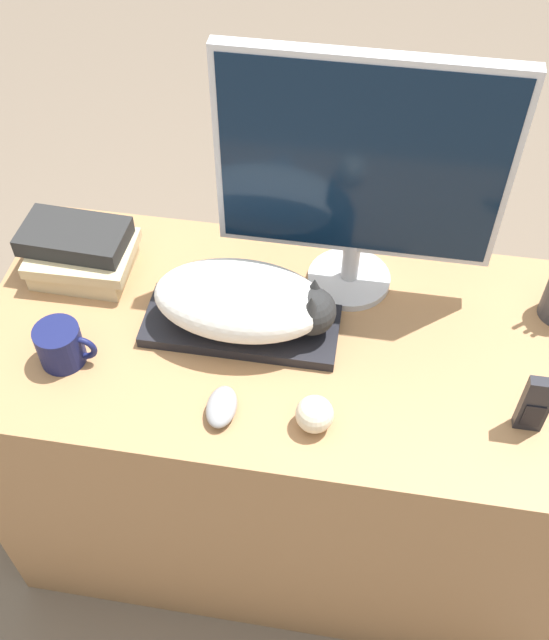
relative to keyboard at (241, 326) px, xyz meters
name	(u,v)px	position (x,y,z in m)	size (l,w,h in m)	color
ground_plane	(283,629)	(0.14, -0.31, -0.78)	(12.00, 12.00, 0.00)	#6B5B4C
desk	(304,443)	(0.14, 0.00, -0.40)	(1.34, 0.61, 0.77)	#9E7047
keyboard	(241,326)	(0.00, 0.00, 0.00)	(0.39, 0.15, 0.02)	black
cat	(247,301)	(0.01, 0.00, 0.07)	(0.36, 0.19, 0.13)	white
monitor	(361,170)	(0.20, 0.17, 0.28)	(0.54, 0.17, 0.52)	#B7B7BC
computer_mouse	(222,407)	(0.00, -0.20, 0.01)	(0.06, 0.09, 0.03)	gray
coffee_mug	(61,345)	(-0.32, -0.13, 0.03)	(0.12, 0.09, 0.08)	#141947
baseball	(315,414)	(0.17, -0.20, 0.02)	(0.07, 0.07, 0.07)	beige
phone	(535,405)	(0.55, -0.14, 0.05)	(0.05, 0.02, 0.13)	black
book_stack	(80,252)	(-0.37, 0.11, 0.04)	(0.24, 0.17, 0.11)	#C6B284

